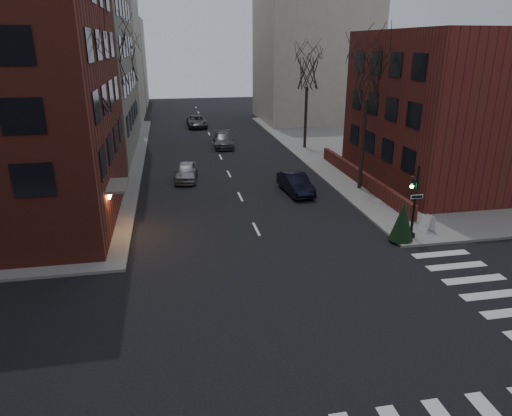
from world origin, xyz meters
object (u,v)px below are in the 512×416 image
Objects in this scene: parked_sedan at (296,183)px; sandwich_board at (428,223)px; tree_right_a at (368,76)px; tree_right_b at (307,71)px; car_lane_silver at (186,172)px; evergreen_shrub at (403,221)px; tree_left_c at (124,64)px; car_lane_gray at (223,140)px; tree_left_a at (83,76)px; traffic_signal at (413,207)px; streetlamp_far at (135,99)px; tree_left_b at (108,60)px; car_lane_far at (197,121)px; streetlamp_near at (118,130)px.

parked_sedan is 4.40× the size of sandwich_board.
tree_right_b is (0.00, 14.00, -0.44)m from tree_right_a.
car_lane_silver is 17.74m from evergreen_shrub.
tree_left_c reaches higher than car_lane_gray.
tree_left_a is at bearing -90.00° from tree_left_c.
tree_right_a reaches higher than traffic_signal.
streetlamp_far is (-16.14, 33.01, 2.33)m from traffic_signal.
traffic_signal is at bearing -71.30° from parked_sedan.
sandwich_board is at bearing -42.33° from tree_left_b.
tree_left_b is at bearing 121.59° from sandwich_board.
tree_left_c is 1.89× the size of car_lane_far.
tree_right_a is 1.55× the size of streetlamp_far.
tree_right_a is (17.60, -22.00, 0.00)m from tree_left_c.
tree_left_b is at bearing 98.53° from streetlamp_near.
tree_left_c is 19.34m from tree_right_b.
tree_left_b is 15.15m from car_lane_gray.
tree_left_b is 23.65m from car_lane_far.
tree_right_a is 15.12m from car_lane_silver.
traffic_signal reaches higher than parked_sedan.
tree_left_c is 9.87× the size of sandwich_board.
car_lane_gray is (4.30, 11.54, 0.02)m from car_lane_silver.
tree_left_b is 25.81m from sandwich_board.
tree_left_a reaches higher than evergreen_shrub.
car_lane_gray is (-8.00, 2.38, -6.87)m from tree_right_b.
evergreen_shrub is at bearing -64.98° from streetlamp_far.
car_lane_silver is 0.83× the size of car_lane_gray.
car_lane_gray is (-3.20, 16.29, 0.00)m from parked_sedan.
evergreen_shrub is at bearing -62.72° from tree_left_c.
streetlamp_far is at bearing 90.00° from streetlamp_near.
streetlamp_near is (0.60, 8.00, -4.23)m from tree_left_a.
tree_right_a is (0.86, 9.01, 6.12)m from traffic_signal.
traffic_signal is 0.98× the size of car_lane_silver.
tree_right_b is at bearing 75.14° from sandwich_board.
car_lane_far is at bearing 76.75° from tree_left_a.
streetlamp_far is (0.00, 20.00, 0.00)m from streetlamp_near.
parked_sedan reaches higher than car_lane_silver.
streetlamp_near is (0.60, -18.00, -3.79)m from tree_left_c.
traffic_signal is 18.66m from tree_left_a.
sandwich_board is (17.48, -32.46, -3.59)m from streetlamp_far.
tree_left_b is 14.03m from tree_left_c.
tree_left_a is 0.95× the size of tree_left_b.
streetlamp_far is at bearing 102.22° from sandwich_board.
tree_left_a is at bearing 162.05° from evergreen_shrub.
traffic_signal is 0.41× the size of tree_left_c.
tree_left_b is at bearing 155.56° from tree_right_a.
traffic_signal reaches higher than car_lane_silver.
tree_right_a is 1.55× the size of streetlamp_near.
tree_left_c is 1.06× the size of tree_right_b.
evergreen_shrub is (15.50, -13.22, -3.02)m from streetlamp_near.
tree_right_b reaches higher than car_lane_silver.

